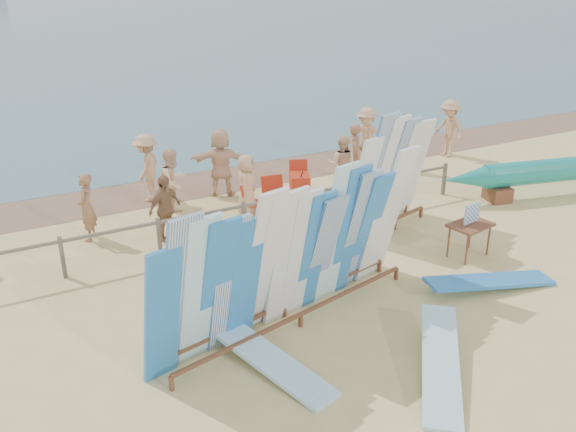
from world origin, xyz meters
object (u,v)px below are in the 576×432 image
beachgoer_8 (342,164)px  flat_board_b (439,373)px  beachgoer_extra_0 (449,128)px  beach_chair_left (275,202)px  vendor_table (469,239)px  beach_chair_right (254,205)px  beachgoer_7 (355,153)px  stroller (299,189)px  outrigger_canoe (564,171)px  flat_board_a (265,366)px  flat_board_d (489,288)px  beachgoer_1 (87,207)px  beachgoer_2 (173,182)px  side_surfboard_rack (390,175)px  beachgoer_10 (405,143)px  main_surfboard_rack (293,258)px  beachgoer_9 (366,137)px  beachgoer_3 (147,168)px  beachgoer_6 (247,185)px  beachgoer_5 (221,162)px  beachgoer_4 (165,209)px

beachgoer_8 → flat_board_b: bearing=108.3°
beachgoer_extra_0 → beach_chair_left: bearing=-78.1°
vendor_table → flat_board_b: size_ratio=0.45×
beach_chair_right → beachgoer_7: bearing=-25.6°
flat_board_b → stroller: 7.42m
outrigger_canoe → flat_board_a: (-10.64, -3.07, -0.66)m
flat_board_d → beachgoer_1: bearing=58.3°
beachgoer_7 → beachgoer_8: size_ratio=1.04×
stroller → beachgoer_2: bearing=-173.8°
side_surfboard_rack → beachgoer_10: bearing=31.6°
flat_board_d → beachgoer_2: bearing=44.2°
main_surfboard_rack → beach_chair_left: (2.11, 4.77, -1.00)m
outrigger_canoe → flat_board_a: bearing=-150.4°
beachgoer_extra_0 → beachgoer_9: size_ratio=1.00×
side_surfboard_rack → vendor_table: side_surfboard_rack is taller
main_surfboard_rack → flat_board_d: 4.24m
stroller → beachgoer_extra_0: size_ratio=0.62×
vendor_table → beach_chair_left: bearing=110.9°
outrigger_canoe → beachgoer_3: size_ratio=3.94×
beachgoer_2 → beachgoer_6: bearing=-60.6°
outrigger_canoe → beachgoer_7: bearing=154.6°
flat_board_b → beachgoer_extra_0: 11.90m
main_surfboard_rack → beachgoer_7: (5.22, 5.72, -0.41)m
flat_board_d → beachgoer_extra_0: 8.98m
beachgoer_9 → flat_board_d: bearing=-55.0°
beachgoer_10 → beachgoer_5: beachgoer_5 is taller
beachgoer_1 → flat_board_d: bearing=70.9°
side_surfboard_rack → beachgoer_1: 7.00m
side_surfboard_rack → beachgoer_4: (-4.90, 1.78, -0.52)m
flat_board_a → beachgoer_10: 10.61m
beachgoer_6 → beachgoer_extra_0: bearing=-44.1°
beachgoer_9 → beachgoer_8: beachgoer_9 is taller
vendor_table → stroller: bearing=102.4°
beachgoer_4 → beach_chair_left: bearing=-19.0°
main_surfboard_rack → vendor_table: main_surfboard_rack is taller
beach_chair_left → outrigger_canoe: bearing=-9.2°
flat_board_a → stroller: 6.96m
beachgoer_9 → beachgoer_6: size_ratio=1.19×
side_surfboard_rack → stroller: 2.66m
beach_chair_right → beachgoer_4: bearing=151.9°
beachgoer_7 → beachgoer_3: size_ratio=0.93×
beachgoer_8 → flat_board_a: bearing=88.9°
beachgoer_7 → beachgoer_4: 6.23m
beachgoer_9 → beachgoer_2: bearing=-119.4°
flat_board_a → beachgoer_1: beachgoer_1 is taller
outrigger_canoe → beachgoer_extra_0: beachgoer_extra_0 is taller
side_surfboard_rack → stroller: (-1.15, 2.24, -0.85)m
vendor_table → beachgoer_10: size_ratio=0.70×
beach_chair_right → beachgoer_extra_0: (7.74, 1.51, 0.69)m
beachgoer_6 → beach_chair_left: bearing=-68.3°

